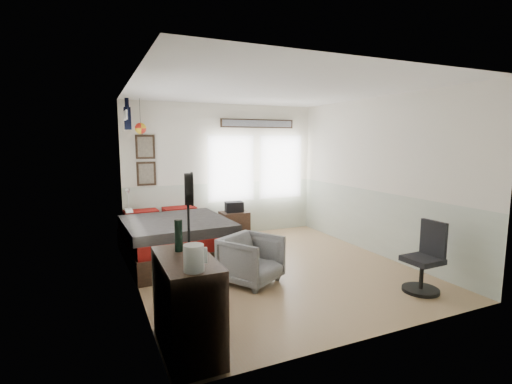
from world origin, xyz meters
TOP-DOWN VIEW (x-y plane):
  - ground_plane at (0.00, 0.00)m, footprint 4.00×4.50m
  - room_shell at (-0.08, 0.19)m, footprint 4.02×4.52m
  - wall_decor at (-1.10, 1.96)m, footprint 3.55×1.32m
  - bed at (-1.30, 1.13)m, footprint 1.67×2.26m
  - dresser at (-1.74, -1.70)m, footprint 0.48×1.00m
  - armchair at (-0.53, -0.41)m, footprint 0.98×0.99m
  - nightstand at (0.10, 1.94)m, footprint 0.54×0.43m
  - task_chair at (1.43, -1.60)m, footprint 0.47×0.47m
  - kettle at (-1.76, -2.08)m, footprint 0.20×0.17m
  - bottle at (-1.75, -1.47)m, footprint 0.08×0.08m
  - stand_fan at (-1.67, -1.59)m, footprint 0.15×0.32m
  - black_bag at (0.10, 1.94)m, footprint 0.37×0.26m

SIDE VIEW (x-z plane):
  - ground_plane at x=0.00m, z-range -0.01..0.00m
  - nightstand at x=0.10m, z-range 0.00..0.54m
  - armchair at x=-0.53m, z-range 0.00..0.66m
  - bed at x=-1.30m, z-range -0.01..0.69m
  - task_chair at x=1.43m, z-range -0.09..0.85m
  - dresser at x=-1.74m, z-range 0.00..0.90m
  - black_bag at x=0.10m, z-range 0.54..0.74m
  - kettle at x=-1.76m, z-range 0.90..1.12m
  - bottle at x=-1.75m, z-range 0.90..1.21m
  - stand_fan at x=-1.67m, z-range 1.11..1.89m
  - room_shell at x=-0.08m, z-range 0.26..2.97m
  - wall_decor at x=-1.10m, z-range 1.38..2.82m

